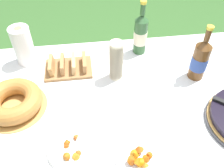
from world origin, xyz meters
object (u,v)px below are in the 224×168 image
object	(u,v)px
snack_plate_near	(139,158)
cider_bottle_green	(141,34)
paper_towel_roll	(23,46)
cider_bottle_amber	(200,60)
snack_plate_left	(71,149)
cup_stack	(116,61)
bread_board	(68,66)
bundt_cake	(13,101)

from	to	relation	value
snack_plate_near	cider_bottle_green	bearing A→B (deg)	78.29
paper_towel_roll	cider_bottle_amber	bearing A→B (deg)	-14.99
cider_bottle_green	snack_plate_left	bearing A→B (deg)	-123.81
cup_stack	cider_bottle_green	size ratio (longest dim) A/B	0.69
snack_plate_left	bread_board	bearing A→B (deg)	90.88
cider_bottle_green	paper_towel_roll	xyz separation A→B (m)	(-0.67, -0.01, -0.01)
cider_bottle_green	cider_bottle_amber	bearing A→B (deg)	-44.47
cup_stack	snack_plate_left	bearing A→B (deg)	-120.55
bundt_cake	bread_board	bearing A→B (deg)	43.00
bundt_cake	snack_plate_near	distance (m)	0.65
bundt_cake	cider_bottle_amber	world-z (taller)	cider_bottle_amber
snack_plate_near	bread_board	distance (m)	0.66
cider_bottle_amber	bread_board	size ratio (longest dim) A/B	1.22
snack_plate_near	snack_plate_left	distance (m)	0.29
cup_stack	cider_bottle_green	xyz separation A→B (m)	(0.17, 0.21, 0.01)
cider_bottle_amber	snack_plate_near	bearing A→B (deg)	-132.00
snack_plate_left	bread_board	world-z (taller)	bread_board
cider_bottle_amber	bread_board	world-z (taller)	cider_bottle_amber
snack_plate_left	paper_towel_roll	world-z (taller)	paper_towel_roll
cider_bottle_amber	paper_towel_roll	distance (m)	0.96
bundt_cake	cup_stack	size ratio (longest dim) A/B	1.35
snack_plate_near	snack_plate_left	size ratio (longest dim) A/B	0.95
bundt_cake	snack_plate_left	distance (m)	0.38
cup_stack	bread_board	distance (m)	0.29
bundt_cake	cider_bottle_amber	size ratio (longest dim) A/B	0.98
cider_bottle_amber	paper_towel_roll	size ratio (longest dim) A/B	1.41
cider_bottle_amber	snack_plate_near	distance (m)	0.62
cider_bottle_amber	snack_plate_near	world-z (taller)	cider_bottle_amber
cider_bottle_green	snack_plate_left	xyz separation A→B (m)	(-0.42, -0.63, -0.11)
cider_bottle_amber	cider_bottle_green	bearing A→B (deg)	135.53
cup_stack	snack_plate_left	xyz separation A→B (m)	(-0.25, -0.42, -0.10)
cup_stack	snack_plate_near	world-z (taller)	cup_stack
bundt_cake	cup_stack	distance (m)	0.54
cider_bottle_green	cider_bottle_amber	world-z (taller)	cider_bottle_green
paper_towel_roll	snack_plate_left	bearing A→B (deg)	-68.29
bread_board	cider_bottle_amber	bearing A→B (deg)	-11.57
paper_towel_roll	bread_board	distance (m)	0.28
cup_stack	cider_bottle_amber	world-z (taller)	cider_bottle_amber
snack_plate_near	snack_plate_left	xyz separation A→B (m)	(-0.27, 0.08, -0.00)
cider_bottle_green	paper_towel_roll	world-z (taller)	cider_bottle_green
snack_plate_left	bread_board	distance (m)	0.51
snack_plate_near	paper_towel_roll	size ratio (longest dim) A/B	0.88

